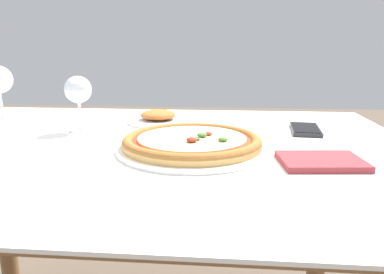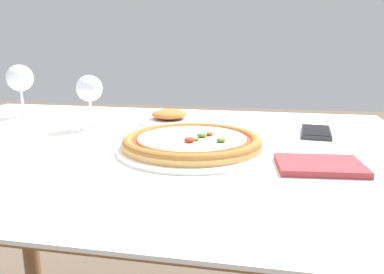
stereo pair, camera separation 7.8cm
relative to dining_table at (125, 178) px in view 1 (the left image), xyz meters
name	(u,v)px [view 1 (the left image)]	position (x,y,z in m)	size (l,w,h in m)	color
dining_table	(125,178)	(0.00, 0.00, 0.00)	(1.31, 0.92, 0.72)	brown
pizza_plate	(192,143)	(0.16, -0.06, 0.10)	(0.31, 0.31, 0.04)	white
wine_glass_far_right	(78,92)	(-0.14, 0.11, 0.19)	(0.07, 0.07, 0.14)	silver
cell_phone	(305,129)	(0.44, 0.16, 0.09)	(0.08, 0.15, 0.01)	#232328
side_plate	(158,118)	(0.04, 0.23, 0.10)	(0.17, 0.17, 0.04)	white
napkin_folded	(321,161)	(0.41, -0.13, 0.09)	(0.16, 0.12, 0.01)	#933338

